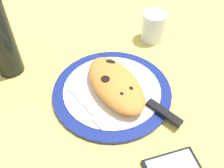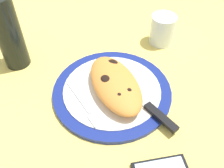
% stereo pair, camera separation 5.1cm
% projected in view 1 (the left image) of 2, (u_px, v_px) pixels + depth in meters
% --- Properties ---
extents(ground_plane, '(1.50, 1.50, 0.03)m').
position_uv_depth(ground_plane, '(112.00, 96.00, 0.71)').
color(ground_plane, '#EACC60').
extents(plate, '(0.32, 0.32, 0.02)m').
position_uv_depth(plate, '(112.00, 91.00, 0.70)').
color(plate, navy).
rests_on(plate, ground_plane).
extents(calzone, '(0.23, 0.13, 0.05)m').
position_uv_depth(calzone, '(115.00, 84.00, 0.67)').
color(calzone, orange).
rests_on(calzone, plate).
extents(fork, '(0.17, 0.05, 0.00)m').
position_uv_depth(fork, '(88.00, 109.00, 0.64)').
color(fork, silver).
rests_on(fork, plate).
extents(knife, '(0.23, 0.10, 0.01)m').
position_uv_depth(knife, '(154.00, 106.00, 0.64)').
color(knife, silver).
rests_on(knife, plate).
extents(smartphone, '(0.09, 0.13, 0.01)m').
position_uv_depth(smartphone, '(173.00, 168.00, 0.55)').
color(smartphone, black).
rests_on(smartphone, ground_plane).
extents(water_glass, '(0.08, 0.08, 0.10)m').
position_uv_depth(water_glass, '(154.00, 28.00, 0.84)').
color(water_glass, silver).
rests_on(water_glass, ground_plane).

